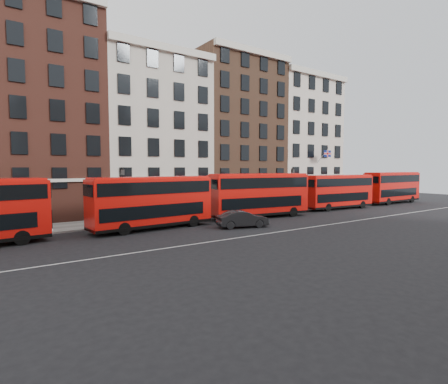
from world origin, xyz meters
TOP-DOWN VIEW (x-y plane):
  - ground at (0.00, 0.00)m, footprint 120.00×120.00m
  - pavement at (0.00, 10.50)m, footprint 80.00×5.00m
  - kerb at (0.00, 8.00)m, footprint 80.00×0.30m
  - road_centre_line at (0.00, -2.00)m, footprint 70.00×0.12m
  - building_terrace at (-0.31, 17.88)m, footprint 64.00×11.95m
  - bus_b at (-5.15, 5.40)m, footprint 11.14×3.40m
  - bus_c at (7.21, 5.41)m, footprint 11.60×4.04m
  - bus_d at (20.68, 5.41)m, footprint 10.75×3.37m
  - bus_e at (33.67, 5.40)m, footprint 11.23×2.77m
  - car_front at (1.89, 1.51)m, footprint 4.94×2.88m
  - lamp_post_left at (-6.59, 8.77)m, footprint 0.44×0.44m
  - lamp_post_right at (15.59, 8.55)m, footprint 0.44×0.44m
  - traffic_light at (23.78, 8.65)m, footprint 0.25×0.45m
  - iron_railings at (0.00, 12.70)m, footprint 6.60×0.06m

SIDE VIEW (x-z plane):
  - ground at x=0.00m, z-range 0.00..0.00m
  - road_centre_line at x=0.00m, z-range 0.00..0.01m
  - pavement at x=0.00m, z-range 0.00..0.15m
  - kerb at x=0.00m, z-range 0.00..0.16m
  - iron_railings at x=0.00m, z-range 0.15..1.15m
  - car_front at x=1.89m, z-range 0.00..1.54m
  - bus_d at x=20.68m, z-range 0.16..4.61m
  - traffic_light at x=23.78m, z-range 0.81..4.08m
  - bus_b at x=-5.15m, z-range 0.17..4.78m
  - bus_e at x=33.67m, z-range 0.17..4.88m
  - bus_c at x=7.21m, z-range 0.17..4.95m
  - lamp_post_left at x=-6.59m, z-range 0.42..5.74m
  - lamp_post_right at x=15.59m, z-range 0.42..5.74m
  - building_terrace at x=-0.31m, z-range -0.76..21.24m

